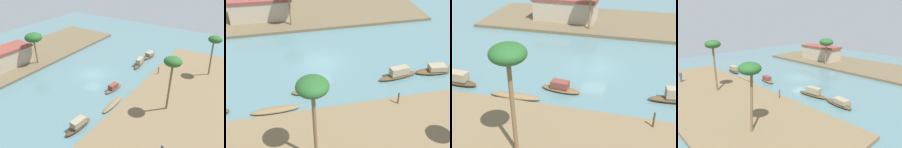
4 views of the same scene
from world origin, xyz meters
The scene contains 13 objects.
river_water centered at (0.00, 0.00, 0.00)m, with size 68.98×68.98×0.00m, color slate.
riverbank_left centered at (0.00, -15.42, 0.21)m, with size 38.13×13.38×0.43m, color brown.
riverbank_right centered at (0.00, 15.42, 0.21)m, with size 38.13×13.38×0.43m, color brown.
sampan_downstream_large centered at (-2.15, -5.75, 0.38)m, with size 3.72×1.40×1.01m.
sampan_near_left_bank centered at (-11.69, -6.97, 0.52)m, with size 3.99×1.32×1.30m.
sampan_midstream centered at (12.16, -5.06, 0.40)m, with size 4.19×1.74×1.02m.
sampan_foreground centered at (7.80, -5.10, 0.53)m, with size 4.68×1.54×1.35m.
sampan_upstream_small centered at (-5.62, -7.87, 0.20)m, with size 4.57×0.97×0.40m.
mooring_post centered at (5.83, -9.66, 1.04)m, with size 0.14×0.14×1.23m, color #4C3823.
palm_tree_left_near centered at (-2.70, -14.46, 6.95)m, with size 2.16×2.16×7.40m.
palm_tree_left_far centered at (10.30, -16.76, 6.36)m, with size 2.10×2.10×6.73m.
palm_tree_right_tall centered at (-2.58, 10.95, 5.31)m, with size 3.04×3.04×5.78m.
riverside_building centered at (-6.84, 14.45, 2.13)m, with size 9.68×4.74×3.37m.
Camera 1 is at (-26.49, -21.51, 18.36)m, focal length 35.69 mm.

